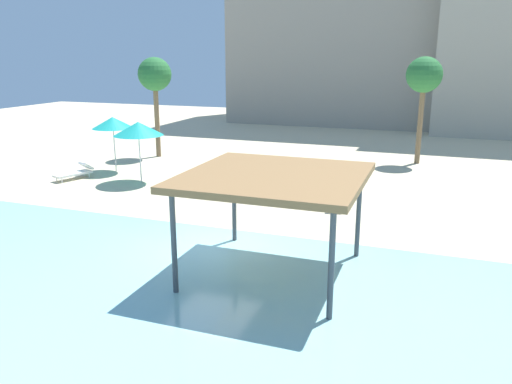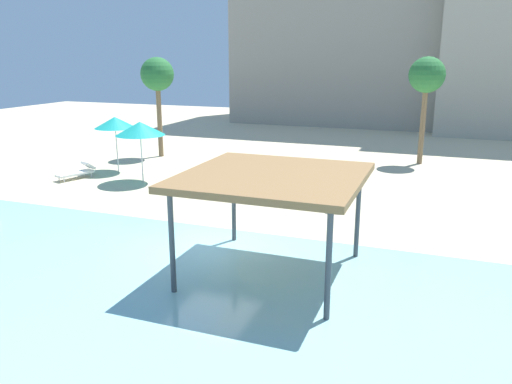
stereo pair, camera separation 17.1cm
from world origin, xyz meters
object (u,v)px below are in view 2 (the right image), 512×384
at_px(palm_tree_0, 427,77).
at_px(shade_pavilion, 273,180).
at_px(beach_umbrella_teal_2, 115,123).
at_px(beach_umbrella_teal_0, 140,129).
at_px(palm_tree_1, 157,76).
at_px(lounge_chair_1, 78,172).
at_px(lounge_chair_2, 336,198).

bearing_deg(palm_tree_0, shade_pavilion, -100.31).
height_order(beach_umbrella_teal_2, palm_tree_0, palm_tree_0).
bearing_deg(beach_umbrella_teal_0, shade_pavilion, -40.38).
bearing_deg(beach_umbrella_teal_2, shade_pavilion, -38.63).
bearing_deg(palm_tree_1, beach_umbrella_teal_2, -90.24).
bearing_deg(palm_tree_0, lounge_chair_1, -148.67).
bearing_deg(palm_tree_0, beach_umbrella_teal_0, -143.73).
distance_m(beach_umbrella_teal_0, lounge_chair_1, 4.02).
distance_m(palm_tree_0, palm_tree_1, 14.84).
height_order(beach_umbrella_teal_0, palm_tree_0, palm_tree_0).
bearing_deg(beach_umbrella_teal_0, beach_umbrella_teal_2, 148.63).
bearing_deg(palm_tree_0, beach_umbrella_teal_2, -153.11).
xyz_separation_m(lounge_chair_1, palm_tree_0, (15.40, 9.38, 4.34)).
distance_m(beach_umbrella_teal_2, lounge_chair_1, 3.09).
bearing_deg(lounge_chair_2, palm_tree_0, 153.54).
bearing_deg(lounge_chair_1, shade_pavilion, 79.68).
xyz_separation_m(shade_pavilion, palm_tree_0, (3.01, 16.57, 2.02)).
xyz_separation_m(beach_umbrella_teal_0, palm_tree_1, (-2.43, 5.73, 2.11)).
distance_m(shade_pavilion, lounge_chair_1, 14.51).
bearing_deg(lounge_chair_1, palm_tree_1, -168.34).
height_order(beach_umbrella_teal_0, lounge_chair_1, beach_umbrella_teal_0).
bearing_deg(lounge_chair_2, lounge_chair_1, -101.84).
xyz_separation_m(shade_pavilion, beach_umbrella_teal_0, (-9.06, 7.71, -0.13)).
height_order(lounge_chair_1, palm_tree_1, palm_tree_1).
xyz_separation_m(shade_pavilion, lounge_chair_2, (0.34, 6.98, -2.33)).
relative_size(lounge_chair_1, palm_tree_0, 0.35).
relative_size(beach_umbrella_teal_0, beach_umbrella_teal_2, 1.01).
bearing_deg(shade_pavilion, palm_tree_0, 79.69).
bearing_deg(beach_umbrella_teal_2, lounge_chair_1, -113.56).
bearing_deg(shade_pavilion, beach_umbrella_teal_2, 141.37).
bearing_deg(palm_tree_1, lounge_chair_1, -98.15).
xyz_separation_m(beach_umbrella_teal_0, palm_tree_0, (12.08, 8.86, 2.15)).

